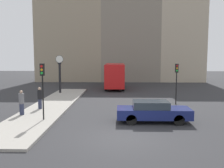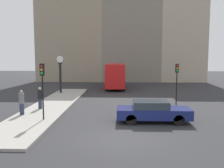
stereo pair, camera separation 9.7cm
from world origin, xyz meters
name	(u,v)px [view 2 (the right image)]	position (x,y,z in m)	size (l,w,h in m)	color
ground_plane	(121,138)	(0.00, 0.00, 0.00)	(120.00, 120.00, 0.00)	#2D2D30
sidewalk_corner	(52,105)	(-5.75, 8.11, 0.07)	(3.24, 20.23, 0.14)	#A39E93
building_row	(119,30)	(-0.25, 30.38, 8.57)	(27.82, 5.00, 18.28)	gray
sedan_car	(153,111)	(2.02, 3.26, 0.70)	(4.63, 1.76, 1.36)	navy
bus_distant	(116,75)	(-0.65, 20.02, 1.81)	(2.41, 7.31, 3.20)	red
traffic_light_near	(42,80)	(-4.94, 3.11, 2.71)	(0.26, 0.24, 3.57)	black
traffic_light_far	(177,75)	(4.83, 9.21, 2.54)	(0.26, 0.24, 3.54)	black
street_clock	(60,73)	(-6.68, 15.00, 2.31)	(0.85, 0.33, 4.15)	black
pedestrian_black_jacket	(40,98)	(-6.21, 6.42, 0.98)	(0.34, 0.34, 1.67)	#2D334C
pedestrian_grey_jacket	(22,103)	(-6.84, 4.41, 0.99)	(0.36, 0.36, 1.70)	#2D334C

